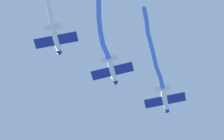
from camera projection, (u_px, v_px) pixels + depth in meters
airplane_lead at (165, 100)px, 66.33m from camera, size 6.43×6.72×1.91m
smoke_trail_lead at (153, 50)px, 62.48m from camera, size 12.04×10.42×1.49m
airplane_left_wing at (112, 71)px, 64.29m from camera, size 6.28×6.85×1.91m
airplane_right_wing at (56, 40)px, 62.24m from camera, size 6.55×6.61×1.91m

